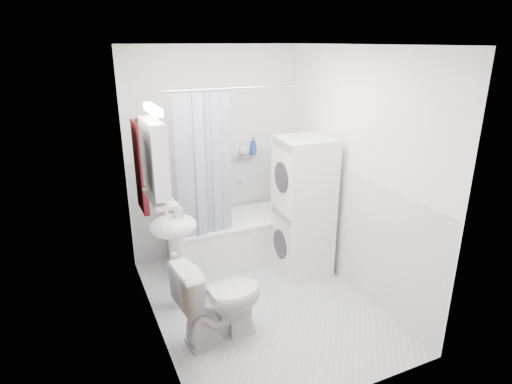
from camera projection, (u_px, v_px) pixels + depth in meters
name	position (u px, v px, depth m)	size (l,w,h in m)	color
floor	(262.00, 303.00, 4.20)	(2.60, 2.60, 0.00)	#B3B4B8
room_walls	(262.00, 156.00, 3.70)	(2.60, 2.60, 2.60)	white
wainscot	(249.00, 236.00, 4.25)	(1.98, 2.58, 2.58)	white
door	(174.00, 255.00, 3.02)	(0.05, 2.00, 2.00)	brown
bathtub	(234.00, 237.00, 4.93)	(1.39, 0.66, 0.53)	white
tub_spout	(239.00, 181.00, 5.10)	(0.04, 0.04, 0.12)	silver
curtain_rod	(242.00, 88.00, 4.12)	(0.02, 0.02, 1.57)	silver
shower_curtain	(204.00, 167.00, 4.21)	(0.55, 0.02, 1.45)	#151C4A
sink	(175.00, 241.00, 3.91)	(0.44, 0.37, 1.04)	white
medicine_cabinet	(155.00, 156.00, 3.41)	(0.13, 0.50, 0.71)	white
shelf	(160.00, 198.00, 3.54)	(0.18, 0.54, 0.03)	silver
shower_caddy	(243.00, 156.00, 5.01)	(0.22, 0.06, 0.02)	silver
towel	(140.00, 165.00, 3.96)	(0.07, 0.36, 0.87)	#50160B
washer_dryer	(303.00, 207.00, 4.56)	(0.58, 0.57, 1.51)	white
toilet	(220.00, 299.00, 3.61)	(0.42, 0.75, 0.74)	white
soap_pump	(178.00, 216.00, 3.82)	(0.08, 0.17, 0.08)	gray
shelf_bottle	(164.00, 198.00, 3.39)	(0.07, 0.18, 0.07)	gray
shelf_cup	(156.00, 187.00, 3.62)	(0.10, 0.09, 0.10)	gray
shampoo_a	(244.00, 150.00, 4.99)	(0.13, 0.17, 0.13)	gray
shampoo_b	(253.00, 151.00, 5.05)	(0.08, 0.21, 0.08)	#254394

